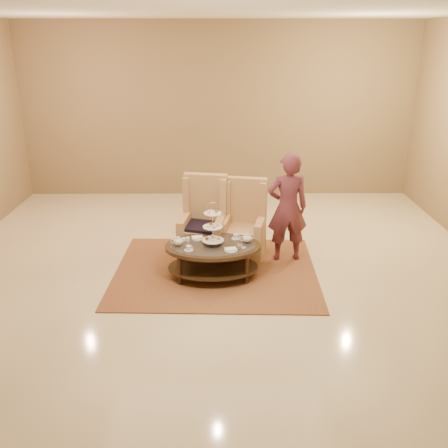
{
  "coord_description": "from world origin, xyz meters",
  "views": [
    {
      "loc": [
        0.04,
        -6.31,
        3.16
      ],
      "look_at": [
        0.09,
        0.2,
        0.72
      ],
      "focal_mm": 40.0,
      "sensor_mm": 36.0,
      "label": 1
    }
  ],
  "objects_px": {
    "armchair_right": "(244,230)",
    "person": "(288,208)",
    "tea_table": "(213,251)",
    "armchair_left": "(204,229)"
  },
  "relations": [
    {
      "from": "armchair_right",
      "to": "person",
      "type": "distance_m",
      "value": 0.78
    },
    {
      "from": "tea_table",
      "to": "person",
      "type": "height_order",
      "value": "person"
    },
    {
      "from": "armchair_left",
      "to": "person",
      "type": "distance_m",
      "value": 1.32
    },
    {
      "from": "armchair_right",
      "to": "person",
      "type": "xyz_separation_m",
      "value": [
        0.63,
        -0.21,
        0.42
      ]
    },
    {
      "from": "tea_table",
      "to": "armchair_left",
      "type": "bearing_deg",
      "value": 99.49
    },
    {
      "from": "tea_table",
      "to": "armchair_left",
      "type": "height_order",
      "value": "armchair_left"
    },
    {
      "from": "armchair_left",
      "to": "person",
      "type": "xyz_separation_m",
      "value": [
        1.24,
        -0.2,
        0.4
      ]
    },
    {
      "from": "tea_table",
      "to": "person",
      "type": "relative_size",
      "value": 0.82
    },
    {
      "from": "armchair_left",
      "to": "tea_table",
      "type": "bearing_deg",
      "value": -70.12
    },
    {
      "from": "armchair_right",
      "to": "person",
      "type": "height_order",
      "value": "person"
    }
  ]
}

